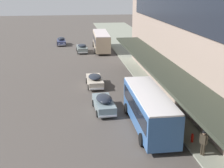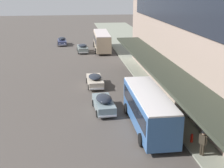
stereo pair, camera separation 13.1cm
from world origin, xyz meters
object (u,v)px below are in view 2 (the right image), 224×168
at_px(transit_bus_kerbside_rear, 102,40).
at_px(sedan_second_mid, 95,80).
at_px(fire_hydrant, 192,138).
at_px(transit_bus_kerbside_front, 149,108).
at_px(sedan_oncoming_rear, 62,41).
at_px(sedan_second_near, 104,103).
at_px(sedan_trailing_mid, 83,48).
at_px(pedestrian_at_kerb, 203,142).

xyz_separation_m(transit_bus_kerbside_rear, sedan_second_mid, (-3.17, -21.37, -1.13)).
distance_m(transit_bus_kerbside_rear, fire_hydrant, 36.64).
xyz_separation_m(transit_bus_kerbside_front, sedan_oncoming_rear, (-7.60, 39.84, -1.03)).
relative_size(transit_bus_kerbside_rear, sedan_second_near, 2.24).
xyz_separation_m(transit_bus_kerbside_rear, fire_hydrant, (2.81, -36.50, -1.38)).
bearing_deg(transit_bus_kerbside_rear, sedan_trailing_mid, -158.92).
distance_m(sedan_second_near, pedestrian_at_kerb, 10.97).
height_order(transit_bus_kerbside_rear, sedan_oncoming_rear, transit_bus_kerbside_rear).
bearing_deg(sedan_second_mid, fire_hydrant, -68.45).
relative_size(sedan_oncoming_rear, fire_hydrant, 6.44).
relative_size(sedan_oncoming_rear, pedestrian_at_kerb, 2.43).
distance_m(sedan_oncoming_rear, sedan_trailing_mid, 8.74).
bearing_deg(sedan_trailing_mid, fire_hydrant, -79.63).
height_order(transit_bus_kerbside_front, sedan_trailing_mid, transit_bus_kerbside_front).
xyz_separation_m(transit_bus_kerbside_front, sedan_second_mid, (-3.41, 11.96, -1.06)).
bearing_deg(fire_hydrant, transit_bus_kerbside_front, 128.92).
bearing_deg(transit_bus_kerbside_front, transit_bus_kerbside_rear, 90.42).
height_order(transit_bus_kerbside_rear, pedestrian_at_kerb, transit_bus_kerbside_rear).
relative_size(pedestrian_at_kerb, fire_hydrant, 2.65).
xyz_separation_m(transit_bus_kerbside_rear, sedan_second_near, (-3.01, -29.11, -1.07)).
relative_size(transit_bus_kerbside_front, sedan_trailing_mid, 2.12).
height_order(sedan_oncoming_rear, fire_hydrant, sedan_oncoming_rear).
xyz_separation_m(sedan_trailing_mid, pedestrian_at_kerb, (6.40, -37.02, 0.41)).
distance_m(sedan_trailing_mid, pedestrian_at_kerb, 37.57).
xyz_separation_m(transit_bus_kerbside_rear, sedan_trailing_mid, (-3.62, -1.40, -1.10)).
bearing_deg(pedestrian_at_kerb, sedan_second_mid, 109.25).
xyz_separation_m(sedan_oncoming_rear, pedestrian_at_kerb, (10.14, -44.92, 0.41)).
height_order(sedan_second_mid, pedestrian_at_kerb, pedestrian_at_kerb).
relative_size(transit_bus_kerbside_rear, sedan_second_mid, 2.29).
distance_m(sedan_second_mid, pedestrian_at_kerb, 18.06).
xyz_separation_m(sedan_second_mid, pedestrian_at_kerb, (5.95, -17.04, 0.44)).
bearing_deg(sedan_oncoming_rear, sedan_second_near, -83.03).
bearing_deg(pedestrian_at_kerb, transit_bus_kerbside_rear, 94.15).
distance_m(pedestrian_at_kerb, fire_hydrant, 2.03).
height_order(sedan_second_near, sedan_trailing_mid, sedan_second_near).
distance_m(sedan_oncoming_rear, fire_hydrant, 44.20).
relative_size(transit_bus_kerbside_front, sedan_second_near, 2.04).
distance_m(transit_bus_kerbside_front, fire_hydrant, 4.28).
xyz_separation_m(transit_bus_kerbside_front, sedan_second_near, (-3.25, 4.22, -1.00)).
relative_size(sedan_second_near, pedestrian_at_kerb, 2.53).
relative_size(sedan_trailing_mid, fire_hydrant, 6.47).
height_order(transit_bus_kerbside_front, sedan_second_near, transit_bus_kerbside_front).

